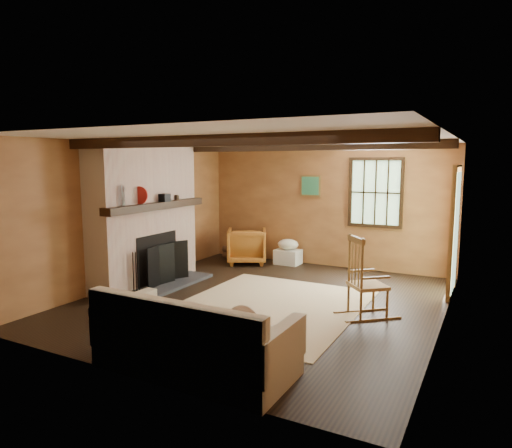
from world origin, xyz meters
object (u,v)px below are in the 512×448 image
Objects in this scene: fireplace at (146,220)px; rocking_chair at (365,283)px; laundry_basket at (288,257)px; armchair at (247,246)px; sofa at (193,344)px.

fireplace reaches higher than rocking_chair.
armchair is (-0.79, -0.31, 0.21)m from laundry_basket.
fireplace is at bearing -121.92° from laundry_basket.
sofa is at bearing -76.97° from laundry_basket.
sofa is at bearing 115.05° from rocking_chair.
sofa is (2.68, -2.41, -0.81)m from fireplace.
laundry_basket is (-1.13, 4.89, -0.14)m from sofa.
fireplace is 3.69m from sofa.
laundry_basket is (1.55, 2.49, -0.95)m from fireplace.
fireplace is at bearing 49.36° from rocking_chair.
fireplace is 2.16× the size of rocking_chair.
rocking_chair reaches higher than armchair.
fireplace reaches higher than sofa.
rocking_chair is at bearing 66.80° from sofa.
laundry_basket is at bearing 174.01° from armchair.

